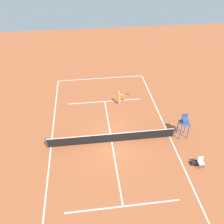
{
  "coord_description": "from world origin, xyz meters",
  "views": [
    {
      "loc": [
        1.81,
        14.65,
        14.77
      ],
      "look_at": [
        -0.42,
        -3.19,
        0.8
      ],
      "focal_mm": 37.97,
      "sensor_mm": 36.0,
      "label": 1
    }
  ],
  "objects_px": {
    "player_serving": "(119,97)",
    "equipment_bag": "(196,163)",
    "courtside_chair_near": "(201,162)",
    "tennis_ball": "(121,122)",
    "umpire_chair": "(184,122)"
  },
  "relations": [
    {
      "from": "player_serving",
      "to": "equipment_bag",
      "type": "height_order",
      "value": "player_serving"
    },
    {
      "from": "courtside_chair_near",
      "to": "tennis_ball",
      "type": "bearing_deg",
      "value": -48.57
    },
    {
      "from": "courtside_chair_near",
      "to": "umpire_chair",
      "type": "bearing_deg",
      "value": -86.45
    },
    {
      "from": "tennis_ball",
      "to": "courtside_chair_near",
      "type": "relative_size",
      "value": 0.07
    },
    {
      "from": "umpire_chair",
      "to": "courtside_chair_near",
      "type": "distance_m",
      "value": 3.64
    },
    {
      "from": "player_serving",
      "to": "equipment_bag",
      "type": "relative_size",
      "value": 2.13
    },
    {
      "from": "player_serving",
      "to": "courtside_chair_near",
      "type": "bearing_deg",
      "value": 23.77
    },
    {
      "from": "equipment_bag",
      "to": "umpire_chair",
      "type": "bearing_deg",
      "value": -90.46
    },
    {
      "from": "equipment_bag",
      "to": "player_serving",
      "type": "bearing_deg",
      "value": -61.21
    },
    {
      "from": "player_serving",
      "to": "equipment_bag",
      "type": "xyz_separation_m",
      "value": [
        -4.81,
        8.75,
        -0.81
      ]
    },
    {
      "from": "tennis_ball",
      "to": "umpire_chair",
      "type": "bearing_deg",
      "value": 153.43
    },
    {
      "from": "player_serving",
      "to": "tennis_ball",
      "type": "height_order",
      "value": "player_serving"
    },
    {
      "from": "player_serving",
      "to": "umpire_chair",
      "type": "distance_m",
      "value": 7.37
    },
    {
      "from": "tennis_ball",
      "to": "courtside_chair_near",
      "type": "distance_m",
      "value": 8.04
    },
    {
      "from": "tennis_ball",
      "to": "umpire_chair",
      "type": "relative_size",
      "value": 0.03
    }
  ]
}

